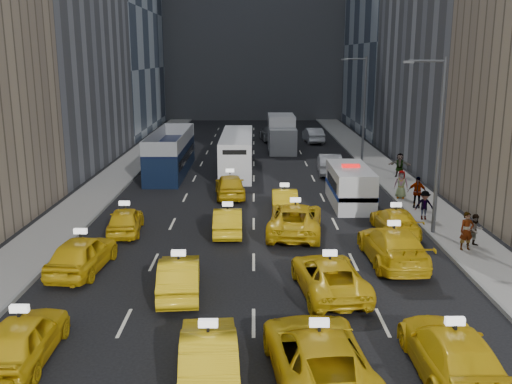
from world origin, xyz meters
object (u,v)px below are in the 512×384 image
nypd_van (350,187)px  pedestrian_0 (467,231)px  box_truck (282,133)px  city_bus (237,153)px  double_decker (171,153)px

nypd_van → pedestrian_0: 9.78m
box_truck → pedestrian_0: (7.24, -29.98, -0.60)m
nypd_van → city_bus: (-7.32, 10.88, 0.32)m
nypd_van → pedestrian_0: size_ratio=3.31×
double_decker → box_truck: 14.55m
city_bus → box_truck: 10.97m
city_bus → box_truck: box_truck is taller
nypd_van → double_decker: size_ratio=0.54×
double_decker → city_bus: (5.17, 1.04, -0.14)m
nypd_van → box_truck: bearing=100.5°
nypd_van → city_bus: size_ratio=0.52×
box_truck → city_bus: bearing=-112.9°
nypd_van → box_truck: size_ratio=0.81×
nypd_van → pedestrian_0: bearing=-64.1°
double_decker → box_truck: bearing=51.5°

